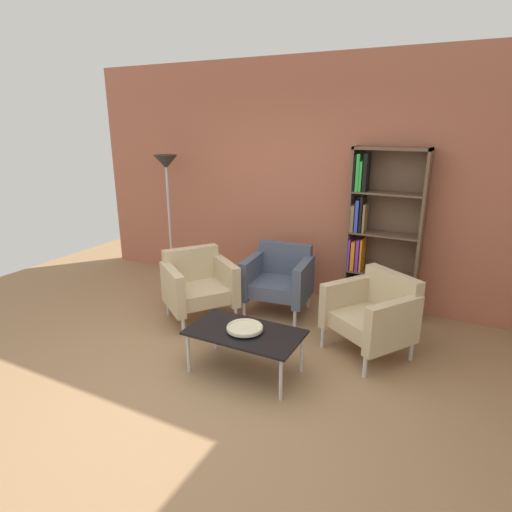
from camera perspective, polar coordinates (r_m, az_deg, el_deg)
ground_plane at (r=3.81m, az=-7.17°, el=-17.10°), size 8.32×8.32×0.00m
brick_back_panel at (r=5.39m, az=7.23°, el=9.82°), size 6.40×0.12×2.90m
bookshelf_tall at (r=5.05m, az=15.79°, el=2.64°), size 0.80×0.30×1.90m
coffee_table_low at (r=3.81m, az=-1.49°, el=-10.44°), size 1.00×0.56×0.40m
decorative_bowl at (r=3.78m, az=-1.50°, el=-9.55°), size 0.32×0.32×0.05m
armchair_spare_guest at (r=4.99m, az=3.11°, el=-2.93°), size 0.78×0.73×0.78m
armchair_corner_red at (r=4.25m, az=15.39°, el=-7.32°), size 0.94×0.93×0.78m
armchair_by_bookshelf at (r=4.85m, az=-7.74°, el=-3.70°), size 0.93×0.95×0.78m
floor_lamp_torchiere at (r=5.94m, az=-11.82°, el=10.27°), size 0.32×0.32×1.74m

